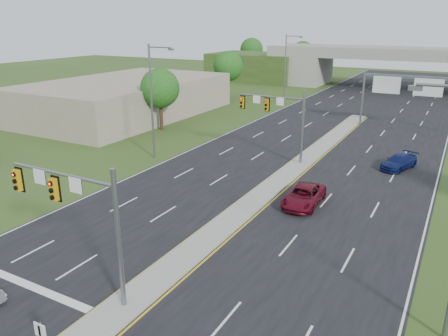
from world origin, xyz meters
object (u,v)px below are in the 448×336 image
signal_mast_far (280,113)px  car_far_b (399,162)px  sign_gantry (409,88)px  overpass (395,71)px  car_far_a (304,196)px  signal_mast_near (79,208)px

signal_mast_far → car_far_b: signal_mast_far is taller
sign_gantry → overpass: size_ratio=0.14×
car_far_a → car_far_b: 13.25m
signal_mast_near → sign_gantry: bearing=78.8°
signal_mast_near → car_far_b: signal_mast_near is taller
car_far_b → sign_gantry: bearing=115.7°
sign_gantry → car_far_a: (-3.25, -29.06, -4.53)m
signal_mast_near → car_far_b: 30.43m
car_far_a → car_far_b: bearing=66.6°
signal_mast_far → overpass: overpass is taller
sign_gantry → car_far_a: 29.59m
signal_mast_far → sign_gantry: (8.95, 19.99, 0.51)m
sign_gantry → car_far_b: sign_gantry is taller
signal_mast_near → car_far_b: (10.64, 28.22, -4.06)m
signal_mast_near → car_far_a: signal_mast_near is taller
car_far_b → overpass: bearing=119.1°
sign_gantry → car_far_b: 17.47m
overpass → sign_gantry: bearing=-79.2°
signal_mast_far → sign_gantry: size_ratio=0.60×
signal_mast_near → signal_mast_far: 25.00m
signal_mast_far → car_far_a: signal_mast_far is taller
overpass → car_far_a: (3.43, -64.14, -2.84)m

